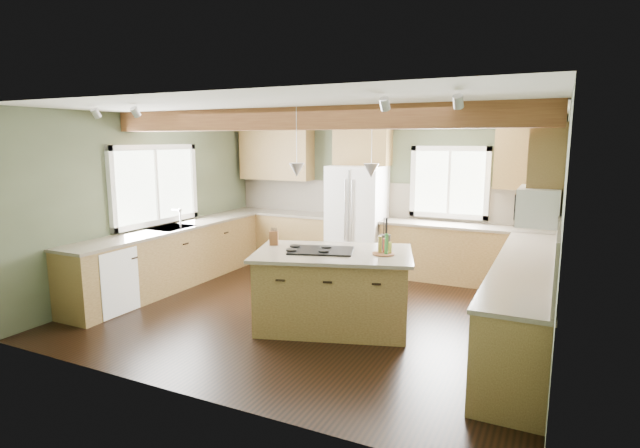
% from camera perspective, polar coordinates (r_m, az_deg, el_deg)
% --- Properties ---
extents(floor, '(5.60, 5.60, 0.00)m').
position_cam_1_polar(floor, '(6.69, -0.22, -9.85)').
color(floor, black).
rests_on(floor, ground).
extents(ceiling, '(5.60, 5.60, 0.00)m').
position_cam_1_polar(ceiling, '(6.32, -0.23, 12.99)').
color(ceiling, silver).
rests_on(ceiling, wall_back).
extents(wall_back, '(5.60, 0.00, 5.60)m').
position_cam_1_polar(wall_back, '(8.67, 7.06, 3.40)').
color(wall_back, '#3F4833').
rests_on(wall_back, ground).
extents(wall_left, '(0.00, 5.00, 5.00)m').
position_cam_1_polar(wall_left, '(8.00, -18.58, 2.45)').
color(wall_left, '#3F4833').
rests_on(wall_left, ground).
extents(wall_right, '(0.00, 5.00, 5.00)m').
position_cam_1_polar(wall_right, '(5.74, 25.77, -0.65)').
color(wall_right, '#3F4833').
rests_on(wall_right, ground).
extents(ceiling_beam, '(5.55, 0.26, 0.26)m').
position_cam_1_polar(ceiling_beam, '(5.94, -2.01, 11.94)').
color(ceiling_beam, '#5A2E19').
rests_on(ceiling_beam, ceiling).
extents(soffit_trim, '(5.55, 0.20, 0.10)m').
position_cam_1_polar(soffit_trim, '(8.53, 7.01, 11.64)').
color(soffit_trim, '#5A2E19').
rests_on(soffit_trim, ceiling).
extents(backsplash_back, '(5.58, 0.03, 0.58)m').
position_cam_1_polar(backsplash_back, '(8.67, 7.01, 2.79)').
color(backsplash_back, brown).
rests_on(backsplash_back, wall_back).
extents(backsplash_right, '(0.03, 3.70, 0.58)m').
position_cam_1_polar(backsplash_right, '(5.81, 25.56, -1.43)').
color(backsplash_right, brown).
rests_on(backsplash_right, wall_right).
extents(base_cab_back_left, '(2.02, 0.60, 0.88)m').
position_cam_1_polar(base_cab_back_left, '(9.26, -4.20, -1.54)').
color(base_cab_back_left, brown).
rests_on(base_cab_back_left, floor).
extents(counter_back_left, '(2.06, 0.64, 0.04)m').
position_cam_1_polar(counter_back_left, '(9.19, -4.24, 1.27)').
color(counter_back_left, '#4D4538').
rests_on(counter_back_left, base_cab_back_left).
extents(base_cab_back_right, '(2.62, 0.60, 0.88)m').
position_cam_1_polar(base_cab_back_right, '(8.17, 16.20, -3.42)').
color(base_cab_back_right, brown).
rests_on(base_cab_back_right, floor).
extents(counter_back_right, '(2.66, 0.64, 0.04)m').
position_cam_1_polar(counter_back_right, '(8.08, 16.35, -0.24)').
color(counter_back_right, '#4D4538').
rests_on(counter_back_right, base_cab_back_right).
extents(base_cab_left, '(0.60, 3.70, 0.88)m').
position_cam_1_polar(base_cab_left, '(7.98, -16.45, -3.74)').
color(base_cab_left, brown).
rests_on(base_cab_left, floor).
extents(counter_left, '(0.64, 3.74, 0.04)m').
position_cam_1_polar(counter_left, '(7.89, -16.61, -0.49)').
color(counter_left, '#4D4538').
rests_on(counter_left, base_cab_left).
extents(base_cab_right, '(0.60, 3.70, 0.88)m').
position_cam_1_polar(base_cab_right, '(5.99, 22.28, -8.48)').
color(base_cab_right, brown).
rests_on(base_cab_right, floor).
extents(counter_right, '(0.64, 3.74, 0.04)m').
position_cam_1_polar(counter_right, '(5.87, 22.56, -4.20)').
color(counter_right, '#4D4538').
rests_on(counter_right, base_cab_right).
extents(upper_cab_back_left, '(1.40, 0.35, 0.90)m').
position_cam_1_polar(upper_cab_back_left, '(9.30, -5.01, 7.86)').
color(upper_cab_back_left, brown).
rests_on(upper_cab_back_left, wall_back).
extents(upper_cab_over_fridge, '(0.96, 0.35, 0.70)m').
position_cam_1_polar(upper_cab_over_fridge, '(8.56, 4.87, 9.06)').
color(upper_cab_over_fridge, brown).
rests_on(upper_cab_over_fridge, wall_back).
extents(upper_cab_right, '(0.35, 2.20, 0.90)m').
position_cam_1_polar(upper_cab_right, '(6.57, 24.70, 6.32)').
color(upper_cab_right, brown).
rests_on(upper_cab_right, wall_right).
extents(upper_cab_back_corner, '(0.90, 0.35, 0.90)m').
position_cam_1_polar(upper_cab_back_corner, '(8.01, 22.62, 6.89)').
color(upper_cab_back_corner, brown).
rests_on(upper_cab_back_corner, wall_back).
extents(window_left, '(0.04, 1.60, 1.05)m').
position_cam_1_polar(window_left, '(7.99, -18.32, 4.26)').
color(window_left, white).
rests_on(window_left, wall_left).
extents(window_back, '(1.10, 0.04, 1.00)m').
position_cam_1_polar(window_back, '(8.33, 14.58, 4.64)').
color(window_back, white).
rests_on(window_back, wall_back).
extents(sink, '(0.50, 0.65, 0.03)m').
position_cam_1_polar(sink, '(7.88, -16.61, -0.45)').
color(sink, '#262628').
rests_on(sink, counter_left).
extents(faucet, '(0.02, 0.02, 0.28)m').
position_cam_1_polar(faucet, '(7.74, -15.68, 0.50)').
color(faucet, '#B2B2B7').
rests_on(faucet, sink).
extents(dishwasher, '(0.60, 0.60, 0.84)m').
position_cam_1_polar(dishwasher, '(7.10, -23.46, -5.88)').
color(dishwasher, white).
rests_on(dishwasher, floor).
extents(oven, '(0.60, 0.72, 0.84)m').
position_cam_1_polar(oven, '(4.78, 21.09, -13.17)').
color(oven, white).
rests_on(oven, floor).
extents(microwave, '(0.40, 0.70, 0.38)m').
position_cam_1_polar(microwave, '(5.66, 23.73, 1.92)').
color(microwave, white).
rests_on(microwave, wall_right).
extents(pendant_left, '(0.18, 0.18, 0.16)m').
position_cam_1_polar(pendant_left, '(5.84, -2.68, 6.19)').
color(pendant_left, '#B2B2B7').
rests_on(pendant_left, ceiling).
extents(pendant_right, '(0.18, 0.18, 0.16)m').
position_cam_1_polar(pendant_right, '(5.74, 5.87, 6.09)').
color(pendant_right, '#B2B2B7').
rests_on(pendant_right, ceiling).
extents(refrigerator, '(0.90, 0.74, 1.80)m').
position_cam_1_polar(refrigerator, '(8.47, 4.25, 0.57)').
color(refrigerator, white).
rests_on(refrigerator, floor).
extents(island, '(1.97, 1.53, 0.88)m').
position_cam_1_polar(island, '(6.03, 1.50, -7.62)').
color(island, brown).
rests_on(island, floor).
extents(island_top, '(2.11, 1.68, 0.04)m').
position_cam_1_polar(island_top, '(5.91, 1.52, -3.36)').
color(island_top, '#4D4538').
rests_on(island_top, island).
extents(cooktop, '(0.86, 0.70, 0.02)m').
position_cam_1_polar(cooktop, '(5.92, 0.13, -3.04)').
color(cooktop, black).
rests_on(cooktop, island_top).
extents(knife_block, '(0.13, 0.12, 0.18)m').
position_cam_1_polar(knife_block, '(6.28, -5.30, -1.60)').
color(knife_block, brown).
rests_on(knife_block, island_top).
extents(utensil_crock, '(0.17, 0.17, 0.17)m').
position_cam_1_polar(utensil_crock, '(6.11, 7.45, -2.00)').
color(utensil_crock, '#474039').
rests_on(utensil_crock, island_top).
extents(bottle_tray, '(0.27, 0.27, 0.24)m').
position_cam_1_polar(bottle_tray, '(5.78, 7.26, -2.34)').
color(bottle_tray, brown).
rests_on(bottle_tray, island_top).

